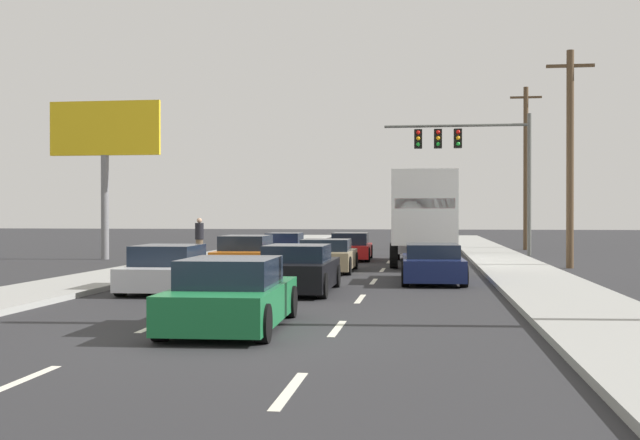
% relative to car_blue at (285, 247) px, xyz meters
% --- Properties ---
extents(ground_plane, '(140.00, 140.00, 0.00)m').
position_rel_car_blue_xyz_m(ground_plane, '(3.26, 1.76, -0.54)').
color(ground_plane, '#2B2B2D').
extents(sidewalk_right, '(2.75, 80.00, 0.14)m').
position_rel_car_blue_xyz_m(sidewalk_right, '(9.88, -3.24, -0.47)').
color(sidewalk_right, '#9E9E99').
rests_on(sidewalk_right, ground_plane).
extents(sidewalk_left, '(2.75, 80.00, 0.14)m').
position_rel_car_blue_xyz_m(sidewalk_left, '(-3.36, -3.24, -0.47)').
color(sidewalk_left, '#9E9E99').
rests_on(sidewalk_left, ground_plane).
extents(lane_markings, '(3.54, 57.00, 0.01)m').
position_rel_car_blue_xyz_m(lane_markings, '(3.26, -4.64, -0.54)').
color(lane_markings, silver).
rests_on(lane_markings, ground_plane).
extents(car_blue, '(1.93, 4.61, 1.20)m').
position_rel_car_blue_xyz_m(car_blue, '(0.00, 0.00, 0.00)').
color(car_blue, '#1E389E').
rests_on(car_blue, ground_plane).
extents(car_orange, '(2.11, 4.72, 1.30)m').
position_rel_car_blue_xyz_m(car_orange, '(-0.02, -7.91, 0.05)').
color(car_orange, orange).
rests_on(car_orange, ground_plane).
extents(car_silver, '(2.03, 4.40, 1.25)m').
position_rel_car_blue_xyz_m(car_silver, '(-0.29, -15.82, 0.02)').
color(car_silver, '#B7BABF').
rests_on(car_silver, ground_plane).
extents(car_red, '(1.97, 4.28, 1.25)m').
position_rel_car_blue_xyz_m(car_red, '(3.19, -1.03, 0.03)').
color(car_red, red).
rests_on(car_red, ground_plane).
extents(car_tan, '(2.05, 4.12, 1.18)m').
position_rel_car_blue_xyz_m(car_tan, '(3.02, -8.34, 0.00)').
color(car_tan, tan).
rests_on(car_tan, ground_plane).
extents(car_black, '(1.92, 4.16, 1.27)m').
position_rel_car_blue_xyz_m(car_black, '(3.20, -15.77, 0.05)').
color(car_black, black).
rests_on(car_black, ground_plane).
extents(car_green, '(2.02, 4.30, 1.28)m').
position_rel_car_blue_xyz_m(car_green, '(3.06, -22.39, 0.05)').
color(car_green, '#196B38').
rests_on(car_green, ground_plane).
extents(box_truck, '(2.70, 8.95, 3.71)m').
position_rel_car_blue_xyz_m(box_truck, '(6.44, -3.90, 1.58)').
color(box_truck, white).
rests_on(box_truck, ground_plane).
extents(car_navy, '(2.00, 4.60, 1.17)m').
position_rel_car_blue_xyz_m(car_navy, '(6.75, -12.07, 0.01)').
color(car_navy, '#141E4C').
rests_on(car_navy, ground_plane).
extents(traffic_signal_mast, '(7.33, 0.69, 7.12)m').
position_rel_car_blue_xyz_m(traffic_signal_mast, '(8.41, 3.81, 4.86)').
color(traffic_signal_mast, '#595B56').
rests_on(traffic_signal_mast, ground_plane).
extents(utility_pole_mid, '(1.80, 0.28, 8.38)m').
position_rel_car_blue_xyz_m(utility_pole_mid, '(12.05, -5.22, 3.78)').
color(utility_pole_mid, brown).
rests_on(utility_pole_mid, ground_plane).
extents(utility_pole_far, '(1.80, 0.28, 9.49)m').
position_rel_car_blue_xyz_m(utility_pole_far, '(12.34, 10.43, 4.34)').
color(utility_pole_far, brown).
rests_on(utility_pole_far, ground_plane).
extents(roadside_billboard, '(5.27, 0.36, 7.29)m').
position_rel_car_blue_xyz_m(roadside_billboard, '(-8.10, -1.94, 4.80)').
color(roadside_billboard, slate).
rests_on(roadside_billboard, ground_plane).
extents(pedestrian_near_corner, '(0.38, 0.38, 1.78)m').
position_rel_car_blue_xyz_m(pedestrian_near_corner, '(-3.32, -2.91, 0.49)').
color(pedestrian_near_corner, brown).
rests_on(pedestrian_near_corner, sidewalk_left).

